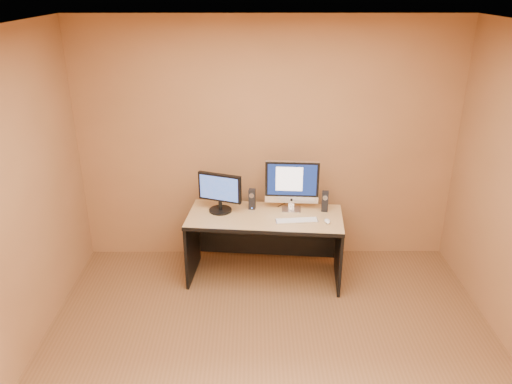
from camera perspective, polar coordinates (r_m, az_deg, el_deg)
floor at (r=4.19m, az=1.94°, el=-20.64°), size 4.00×4.00×0.00m
walls at (r=3.42m, az=2.23°, el=-4.71°), size 4.00×4.00×2.60m
ceiling at (r=3.04m, az=2.62°, el=17.52°), size 4.00×4.00×0.00m
desk at (r=5.16m, az=0.99°, el=-6.31°), size 1.60×0.82×0.71m
imac at (r=5.03m, az=4.13°, el=0.70°), size 0.56×0.24×0.53m
second_monitor at (r=5.03m, az=-4.14°, el=-0.09°), size 0.51×0.38×0.41m
speaker_left at (r=5.11m, az=-0.45°, el=-0.81°), size 0.07×0.08×0.21m
speaker_right at (r=5.11m, az=7.90°, el=-1.06°), size 0.08×0.08×0.21m
keyboard at (r=4.90m, az=4.68°, el=-3.27°), size 0.42×0.15×0.02m
mouse at (r=4.90m, az=8.15°, el=-3.30°), size 0.06×0.10×0.03m
cable_a at (r=5.27m, az=3.83°, el=-1.32°), size 0.07×0.20×0.01m
cable_b at (r=5.25m, az=3.09°, el=-1.40°), size 0.12×0.14×0.01m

